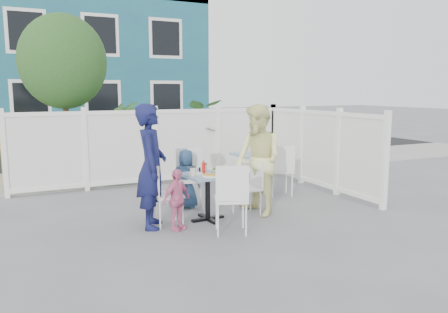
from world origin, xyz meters
name	(u,v)px	position (x,y,z in m)	size (l,w,h in m)	color
ground	(192,212)	(0.00, 0.00, 0.00)	(80.00, 80.00, 0.00)	slate
near_sidewalk	(137,173)	(0.00, 3.80, 0.01)	(24.00, 2.60, 0.01)	gray
street	(108,154)	(0.00, 7.50, 0.00)	(24.00, 5.00, 0.01)	black
far_sidewalk	(93,143)	(0.00, 10.60, 0.01)	(24.00, 1.60, 0.01)	gray
building	(67,67)	(-0.50, 14.00, 3.00)	(11.00, 6.00, 6.00)	#1E5068
fence_back	(156,148)	(0.10, 2.40, 0.78)	(5.86, 0.08, 1.60)	white
fence_right	(319,151)	(3.00, 0.60, 0.78)	(0.08, 3.66, 1.60)	white
tree	(63,62)	(-1.60, 3.30, 2.59)	(1.80, 1.62, 3.59)	#382316
utility_cabinet	(18,153)	(-2.57, 4.00, 0.64)	(0.69, 0.49, 1.28)	yellow
potted_shrub_a	(120,142)	(-0.51, 3.10, 0.88)	(0.98, 0.98, 1.76)	#203B18
potted_shrub_b	(206,138)	(1.51, 3.00, 0.88)	(1.59, 1.38, 1.77)	#203B18
main_table	(208,184)	(0.07, -0.49, 0.57)	(0.75, 0.75, 0.73)	slate
spare_table	(253,162)	(1.71, 1.02, 0.58)	(0.75, 0.75, 0.75)	slate
chair_left	(162,190)	(-0.64, -0.46, 0.54)	(0.42, 0.44, 0.93)	white
chair_right	(251,183)	(0.85, -0.46, 0.51)	(0.39, 0.40, 0.88)	white
chair_back	(190,173)	(0.10, 0.37, 0.59)	(0.56, 0.55, 1.02)	white
chair_near	(232,194)	(0.10, -1.27, 0.58)	(0.58, 0.57, 1.00)	white
chair_spare	(281,167)	(1.95, 0.35, 0.57)	(0.55, 0.54, 0.99)	white
man	(151,166)	(-0.80, -0.46, 0.91)	(0.66, 0.44, 1.82)	#121642
woman	(258,160)	(0.94, -0.54, 0.90)	(0.87, 0.68, 1.79)	#F5F15C
boy	(186,179)	(0.02, 0.32, 0.51)	(0.50, 0.32, 1.01)	navy
toddler	(177,200)	(-0.52, -0.76, 0.45)	(0.53, 0.22, 0.90)	pink
plate_main	(210,176)	(0.04, -0.67, 0.74)	(0.26, 0.26, 0.02)	white
plate_side	(196,173)	(-0.08, -0.40, 0.74)	(0.22, 0.22, 0.01)	white
salad_bowl	(218,171)	(0.26, -0.45, 0.76)	(0.23, 0.23, 0.06)	white
coffee_cup_a	(193,171)	(-0.18, -0.51, 0.79)	(0.08, 0.08, 0.13)	beige
coffee_cup_b	(205,168)	(0.11, -0.27, 0.79)	(0.08, 0.08, 0.12)	beige
ketchup_bottle	(204,168)	(0.03, -0.43, 0.81)	(0.05, 0.05, 0.17)	red
salt_shaker	(197,170)	(-0.01, -0.27, 0.77)	(0.03, 0.03, 0.07)	white
pepper_shaker	(200,169)	(0.04, -0.25, 0.76)	(0.03, 0.03, 0.07)	black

